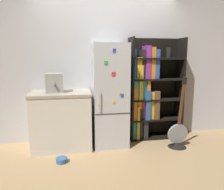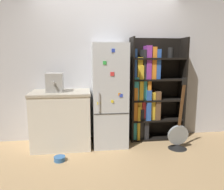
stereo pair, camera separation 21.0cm
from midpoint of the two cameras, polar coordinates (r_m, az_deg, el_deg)
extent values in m
plane|color=tan|center=(3.79, 1.20, -13.23)|extent=(16.00, 16.00, 0.00)
cube|color=silver|center=(3.96, 0.26, 7.17)|extent=(8.00, 0.05, 2.60)
cube|color=silver|center=(3.68, 0.93, -0.05)|extent=(0.57, 0.62, 1.71)
cube|color=#333333|center=(3.43, 1.65, -4.94)|extent=(0.56, 0.01, 0.01)
cube|color=#B2B2B7|center=(3.35, -1.65, -1.80)|extent=(0.02, 0.02, 0.30)
cube|color=blue|center=(3.32, 2.19, 11.56)|extent=(0.05, 0.02, 0.05)
cube|color=red|center=(3.33, 1.89, 5.50)|extent=(0.06, 0.01, 0.06)
cube|color=yellow|center=(3.39, 1.84, -1.67)|extent=(0.04, 0.02, 0.04)
cube|color=orange|center=(3.39, 3.74, 0.19)|extent=(0.04, 0.01, 0.04)
cube|color=green|center=(3.30, -0.09, 8.41)|extent=(0.05, 0.01, 0.05)
cube|color=blue|center=(3.39, 4.17, -0.15)|extent=(0.05, 0.01, 0.05)
cube|color=yellow|center=(3.37, -1.74, -2.21)|extent=(0.04, 0.01, 0.04)
cube|color=black|center=(3.88, 6.63, 1.28)|extent=(0.03, 0.35, 1.82)
cube|color=black|center=(4.20, 19.14, 1.46)|extent=(0.03, 0.35, 1.82)
cube|color=black|center=(4.16, 12.38, 1.70)|extent=(0.97, 0.03, 1.82)
cube|color=black|center=(4.24, 12.66, -10.70)|extent=(0.91, 0.32, 0.03)
cube|color=black|center=(4.13, 12.84, -6.15)|extent=(0.91, 0.32, 0.03)
cube|color=black|center=(4.05, 13.04, -1.17)|extent=(0.91, 0.32, 0.03)
cube|color=black|center=(3.99, 13.24, 3.97)|extent=(0.91, 0.32, 0.03)
cube|color=black|center=(3.98, 13.45, 9.20)|extent=(0.91, 0.32, 0.03)
cube|color=teal|center=(4.03, 7.20, -7.41)|extent=(0.06, 0.27, 0.53)
cube|color=gold|center=(4.02, 8.06, -6.93)|extent=(0.05, 0.29, 0.60)
cube|color=#262628|center=(4.06, 8.92, -7.21)|extent=(0.07, 0.22, 0.55)
cube|color=#262628|center=(4.10, 10.06, -8.25)|extent=(0.08, 0.25, 0.38)
cube|color=orange|center=(3.94, 7.34, -2.12)|extent=(0.06, 0.28, 0.59)
cube|color=gold|center=(3.98, 8.45, -3.01)|extent=(0.07, 0.23, 0.46)
cube|color=red|center=(3.98, 9.49, -2.24)|extent=(0.06, 0.22, 0.56)
cube|color=#2D59B2|center=(4.00, 10.60, -2.42)|extent=(0.08, 0.29, 0.54)
cube|color=gold|center=(4.03, 11.77, -2.64)|extent=(0.07, 0.23, 0.50)
cube|color=brown|center=(4.06, 12.90, -2.50)|extent=(0.09, 0.27, 0.51)
cube|color=teal|center=(3.90, 7.54, 1.78)|extent=(0.08, 0.29, 0.40)
cube|color=gold|center=(3.91, 8.79, 3.28)|extent=(0.07, 0.30, 0.60)
cube|color=teal|center=(3.94, 9.79, 2.25)|extent=(0.06, 0.24, 0.46)
cube|color=orange|center=(3.95, 10.80, 2.98)|extent=(0.06, 0.27, 0.56)
cube|color=#2D59B2|center=(3.85, 7.45, 8.01)|extent=(0.04, 0.23, 0.52)
cube|color=gold|center=(3.87, 8.55, 6.96)|extent=(0.09, 0.23, 0.38)
cube|color=#262628|center=(3.90, 9.68, 7.88)|extent=(0.04, 0.25, 0.50)
cube|color=purple|center=(3.91, 10.76, 8.35)|extent=(0.09, 0.25, 0.57)
cube|color=orange|center=(3.95, 12.05, 8.16)|extent=(0.08, 0.25, 0.55)
cube|color=#2D59B2|center=(3.98, 13.08, 7.86)|extent=(0.07, 0.25, 0.51)
cylinder|color=black|center=(4.06, 16.55, 10.56)|extent=(0.10, 0.10, 0.18)
cube|color=silver|center=(3.73, -11.39, -6.50)|extent=(0.93, 0.64, 0.89)
cube|color=#B2A893|center=(3.63, -11.64, 0.57)|extent=(0.95, 0.66, 0.04)
cube|color=#A5A39E|center=(3.61, -13.13, 3.21)|extent=(0.26, 0.26, 0.30)
cylinder|color=#A5A39E|center=(3.45, -13.40, 3.15)|extent=(0.04, 0.06, 0.04)
cone|color=black|center=(3.88, 18.26, -12.69)|extent=(0.31, 0.31, 0.06)
cylinder|color=gray|center=(3.81, 18.42, -9.90)|extent=(0.34, 0.09, 0.34)
cube|color=brown|center=(3.61, 19.33, -2.66)|extent=(0.04, 0.11, 0.67)
cube|color=black|center=(3.51, 20.08, 3.34)|extent=(0.07, 0.04, 0.11)
cylinder|color=#3366A5|center=(3.35, -11.71, -16.01)|extent=(0.16, 0.16, 0.07)
torus|color=#3366A5|center=(3.34, -11.73, -15.57)|extent=(0.17, 0.17, 0.01)
camera|label=1|loc=(0.10, -88.37, 0.28)|focal=35.00mm
camera|label=2|loc=(0.10, 91.63, -0.28)|focal=35.00mm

